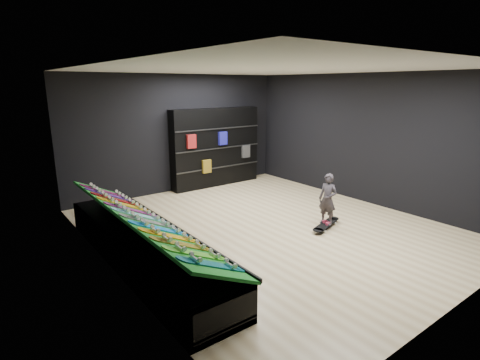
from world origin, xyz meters
TOP-DOWN VIEW (x-y plane):
  - floor at (0.00, 0.00)m, footprint 6.00×7.00m
  - ceiling at (0.00, 0.00)m, footprint 6.00×7.00m
  - wall_back at (0.00, 3.50)m, footprint 6.00×0.02m
  - wall_front at (0.00, -3.50)m, footprint 6.00×0.02m
  - wall_left at (-3.00, 0.00)m, footprint 0.02×7.00m
  - wall_right at (3.00, 0.00)m, footprint 0.02×7.00m
  - display_rack at (-2.55, 0.00)m, footprint 0.90×4.50m
  - turf_ramp at (-2.50, 0.00)m, footprint 0.92×4.50m
  - back_shelving at (1.03, 3.32)m, footprint 2.65×0.31m
  - floor_skateboard at (0.92, -0.73)m, footprint 1.00×0.51m
  - child at (0.92, -0.73)m, footprint 0.20×0.25m
  - display_board_0 at (-2.49, -1.90)m, footprint 0.93×0.22m
  - display_board_1 at (-2.49, -1.55)m, footprint 0.93×0.22m
  - display_board_2 at (-2.49, -1.21)m, footprint 0.93×0.22m
  - display_board_3 at (-2.49, -0.86)m, footprint 0.93×0.22m
  - display_board_4 at (-2.49, -0.52)m, footprint 0.93×0.22m
  - display_board_5 at (-2.49, -0.17)m, footprint 0.93×0.22m
  - display_board_6 at (-2.49, 0.17)m, footprint 0.93×0.22m
  - display_board_7 at (-2.49, 0.52)m, footprint 0.93×0.22m
  - display_board_8 at (-2.49, 0.86)m, footprint 0.93×0.22m
  - display_board_9 at (-2.49, 1.21)m, footprint 0.93×0.22m
  - display_board_10 at (-2.49, 1.55)m, footprint 0.93×0.22m
  - display_board_11 at (-2.49, 1.90)m, footprint 0.93×0.22m

SIDE VIEW (x-z plane):
  - floor at x=0.00m, z-range -0.01..0.01m
  - floor_skateboard at x=0.92m, z-range 0.00..0.09m
  - display_rack at x=-2.55m, z-range 0.00..0.50m
  - child at x=0.92m, z-range 0.09..0.69m
  - turf_ramp at x=-2.50m, z-range 0.48..0.94m
  - display_board_0 at x=-2.49m, z-range 0.49..0.99m
  - display_board_1 at x=-2.49m, z-range 0.49..0.99m
  - display_board_2 at x=-2.49m, z-range 0.49..0.99m
  - display_board_3 at x=-2.49m, z-range 0.49..0.99m
  - display_board_4 at x=-2.49m, z-range 0.49..0.99m
  - display_board_5 at x=-2.49m, z-range 0.49..0.99m
  - display_board_6 at x=-2.49m, z-range 0.49..0.99m
  - display_board_7 at x=-2.49m, z-range 0.49..0.99m
  - display_board_8 at x=-2.49m, z-range 0.49..0.99m
  - display_board_9 at x=-2.49m, z-range 0.49..0.99m
  - display_board_10 at x=-2.49m, z-range 0.49..0.99m
  - display_board_11 at x=-2.49m, z-range 0.49..0.99m
  - back_shelving at x=1.03m, z-range 0.00..2.12m
  - wall_back at x=0.00m, z-range 0.00..3.00m
  - wall_front at x=0.00m, z-range 0.00..3.00m
  - wall_left at x=-3.00m, z-range 0.00..3.00m
  - wall_right at x=3.00m, z-range 0.00..3.00m
  - ceiling at x=0.00m, z-range 3.00..3.00m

